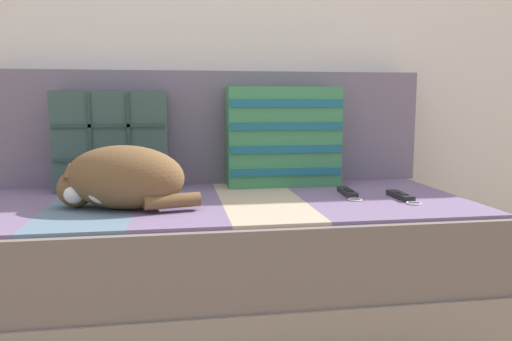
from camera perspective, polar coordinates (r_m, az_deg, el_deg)
ground_plane at (r=1.69m, az=-3.70°, el=-17.82°), size 14.00×14.00×0.00m
couch at (r=1.73m, az=-4.16°, el=-9.94°), size 1.71×0.85×0.41m
sofa_backrest at (r=2.01m, az=-5.20°, el=4.95°), size 1.67×0.14×0.44m
throw_pillow_quilted at (r=1.87m, az=-16.13°, el=3.24°), size 0.40×0.14×0.36m
throw_pillow_striped at (r=1.90m, az=3.11°, el=3.88°), size 0.43×0.14×0.37m
sleeping_cat at (r=1.54m, az=-15.37°, el=-0.98°), size 0.43×0.28×0.19m
game_remote_near at (r=1.75m, az=10.45°, el=-2.50°), size 0.06×0.20×0.02m
game_remote_far at (r=1.72m, az=16.27°, el=-2.84°), size 0.05×0.19×0.02m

